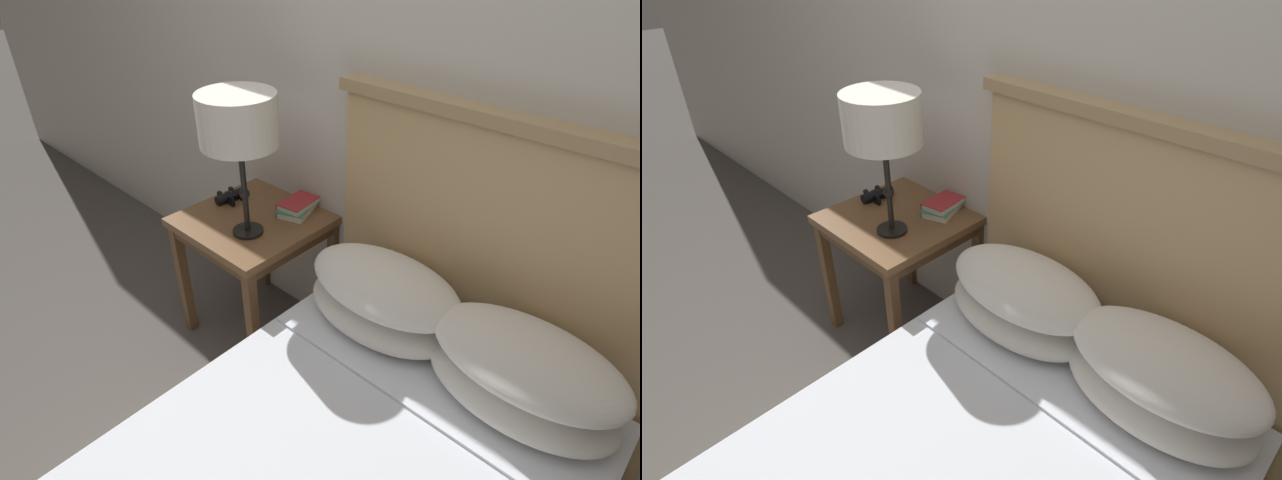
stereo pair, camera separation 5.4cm
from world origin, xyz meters
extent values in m
plane|color=#514C47|center=(0.00, 0.00, 0.00)|extent=(20.00, 20.00, 0.00)
cube|color=beige|center=(0.00, 0.92, 1.30)|extent=(8.00, 0.06, 2.60)
cube|color=brown|center=(-0.52, 0.62, 0.63)|extent=(0.58, 0.58, 0.04)
cube|color=brown|center=(-0.52, 0.62, 0.59)|extent=(0.55, 0.55, 0.05)
cube|color=brown|center=(-0.77, 0.37, 0.31)|extent=(0.04, 0.04, 0.61)
cube|color=brown|center=(-0.26, 0.37, 0.31)|extent=(0.04, 0.04, 0.61)
cube|color=brown|center=(-0.77, 0.88, 0.31)|extent=(0.04, 0.04, 0.61)
cube|color=brown|center=(-0.26, 0.88, 0.31)|extent=(0.04, 0.04, 0.61)
cube|color=white|center=(0.48, 0.50, 0.47)|extent=(1.17, 0.28, 0.01)
cube|color=tan|center=(0.48, 0.85, 0.62)|extent=(1.28, 0.06, 1.25)
cube|color=#A4865B|center=(0.48, 0.85, 1.27)|extent=(1.34, 0.10, 0.04)
ellipsoid|color=silver|center=(0.20, 0.61, 0.54)|extent=(0.60, 0.36, 0.15)
ellipsoid|color=silver|center=(0.74, 0.61, 0.54)|extent=(0.60, 0.36, 0.15)
ellipsoid|color=silver|center=(0.21, 0.61, 0.67)|extent=(0.60, 0.36, 0.15)
ellipsoid|color=silver|center=(0.74, 0.61, 0.67)|extent=(0.60, 0.36, 0.15)
cylinder|color=black|center=(-0.44, 0.52, 0.66)|extent=(0.13, 0.13, 0.01)
cylinder|color=black|center=(-0.44, 0.52, 0.85)|extent=(0.02, 0.02, 0.38)
sphere|color=black|center=(-0.44, 0.52, 0.84)|extent=(0.04, 0.04, 0.04)
cylinder|color=silver|center=(-0.44, 0.52, 1.14)|extent=(0.30, 0.30, 0.20)
cube|color=silver|center=(-0.41, 0.79, 0.66)|extent=(0.17, 0.21, 0.03)
cube|color=#337F56|center=(-0.41, 0.79, 0.68)|extent=(0.18, 0.22, 0.00)
cube|color=#337F56|center=(-0.46, 0.77, 0.66)|extent=(0.07, 0.18, 0.03)
cube|color=silver|center=(-0.40, 0.79, 0.69)|extent=(0.14, 0.18, 0.02)
cube|color=#B2282D|center=(-0.40, 0.79, 0.71)|extent=(0.14, 0.19, 0.00)
cube|color=#B2282D|center=(-0.46, 0.79, 0.69)|extent=(0.03, 0.17, 0.03)
cylinder|color=black|center=(-0.72, 0.62, 0.67)|extent=(0.05, 0.10, 0.04)
cylinder|color=black|center=(-0.67, 0.62, 0.67)|extent=(0.05, 0.01, 0.05)
cylinder|color=black|center=(-0.77, 0.63, 0.67)|extent=(0.04, 0.01, 0.04)
cylinder|color=black|center=(-0.71, 0.69, 0.67)|extent=(0.05, 0.10, 0.04)
cylinder|color=black|center=(-0.67, 0.68, 0.67)|extent=(0.05, 0.01, 0.05)
cylinder|color=black|center=(-0.76, 0.69, 0.67)|extent=(0.04, 0.01, 0.04)
cube|color=black|center=(-0.72, 0.66, 0.68)|extent=(0.06, 0.04, 0.01)
cylinder|color=black|center=(-0.72, 0.66, 0.68)|extent=(0.02, 0.01, 0.02)
camera|label=1|loc=(1.00, -0.58, 1.78)|focal=28.00mm
camera|label=2|loc=(1.04, -0.55, 1.78)|focal=28.00mm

